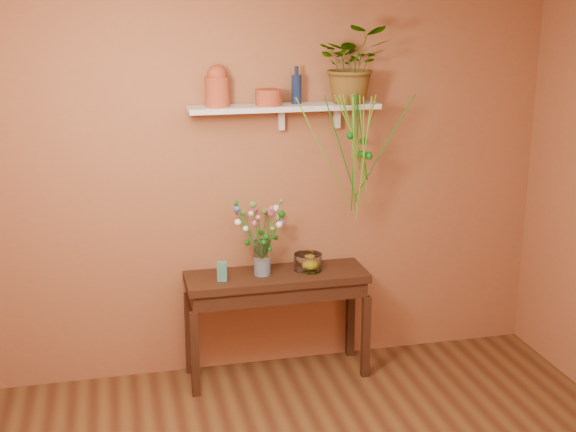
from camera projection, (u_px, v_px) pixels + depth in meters
room at (365, 283)px, 3.54m from camera, size 4.04×4.04×2.70m
sideboard at (277, 288)px, 5.38m from camera, size 1.27×0.41×0.77m
wall_shelf at (286, 108)px, 5.15m from camera, size 1.30×0.24×0.19m
terracotta_jug at (217, 87)px, 5.01m from camera, size 0.21×0.21×0.27m
terracotta_pot at (269, 97)px, 5.08m from camera, size 0.20×0.20×0.11m
blue_bottle at (296, 89)px, 5.16m from camera, size 0.08×0.08×0.25m
spider_plant at (353, 64)px, 5.16m from camera, size 0.54×0.48×0.52m
plant_fronds at (358, 146)px, 5.16m from camera, size 0.83×0.32×0.89m
glass_vase at (262, 260)px, 5.30m from camera, size 0.12×0.12×0.24m
bouquet at (262, 221)px, 5.24m from camera, size 0.37×0.42×0.44m
glass_bowl at (308, 263)px, 5.40m from camera, size 0.20×0.20×0.12m
lemon at (310, 264)px, 5.43m from camera, size 0.07×0.07×0.07m
carton at (222, 271)px, 5.19m from camera, size 0.08×0.06×0.13m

